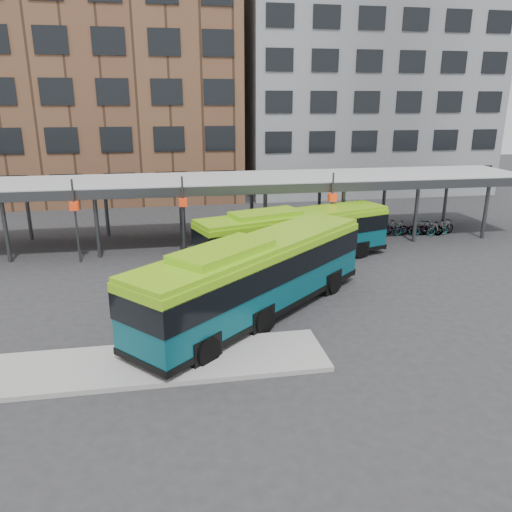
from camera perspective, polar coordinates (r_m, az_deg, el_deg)
The scene contains 8 objects.
ground at distance 21.29m, azimuth 1.16°, elevation -7.40°, with size 120.00×120.00×0.00m, color #28282B.
boarding_island at distance 18.31m, azimuth -14.44°, elevation -12.04°, with size 14.00×3.00×0.18m, color gray.
canopy at distance 32.44m, azimuth -3.35°, elevation 8.44°, with size 40.00×6.53×4.80m.
building_brick at distance 51.38m, azimuth -17.97°, elevation 18.88°, with size 26.00×14.00×22.00m, color brown.
building_grey at distance 54.68m, azimuth 11.77°, elevation 18.14°, with size 24.00×14.00×20.00m, color slate.
bus_front at distance 21.12m, azimuth 0.04°, elevation -2.17°, with size 11.44×10.66×3.56m.
bus_rear at distance 28.37m, azimuth 4.41°, elevation 2.48°, with size 11.76×5.94×3.19m.
bike_rack at distance 36.18m, azimuth 17.98°, elevation 3.03°, with size 5.86×1.62×1.08m.
Camera 1 is at (-3.79, -18.96, 8.90)m, focal length 35.00 mm.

